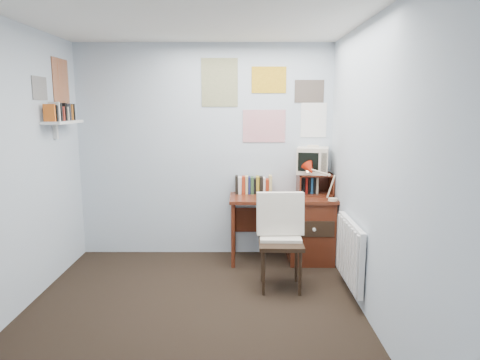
# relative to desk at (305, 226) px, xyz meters

# --- Properties ---
(ground) EXTENTS (3.50, 3.50, 0.00)m
(ground) POSITION_rel_desk_xyz_m (-1.17, -1.48, -0.41)
(ground) COLOR black
(ground) RESTS_ON ground
(back_wall) EXTENTS (3.00, 0.02, 2.50)m
(back_wall) POSITION_rel_desk_xyz_m (-1.17, 0.27, 0.84)
(back_wall) COLOR silver
(back_wall) RESTS_ON ground
(right_wall) EXTENTS (0.02, 3.50, 2.50)m
(right_wall) POSITION_rel_desk_xyz_m (0.33, -1.48, 0.84)
(right_wall) COLOR silver
(right_wall) RESTS_ON ground
(ceiling) EXTENTS (3.00, 3.50, 0.02)m
(ceiling) POSITION_rel_desk_xyz_m (-1.17, -1.48, 2.09)
(ceiling) COLOR white
(ceiling) RESTS_ON back_wall
(desk) EXTENTS (1.20, 0.55, 0.76)m
(desk) POSITION_rel_desk_xyz_m (0.00, 0.00, 0.00)
(desk) COLOR #602716
(desk) RESTS_ON ground
(desk_chair) EXTENTS (0.48, 0.46, 0.91)m
(desk_chair) POSITION_rel_desk_xyz_m (-0.35, -0.79, 0.05)
(desk_chair) COLOR black
(desk_chair) RESTS_ON ground
(desk_lamp) EXTENTS (0.28, 0.24, 0.37)m
(desk_lamp) POSITION_rel_desk_xyz_m (0.26, -0.21, 0.54)
(desk_lamp) COLOR red
(desk_lamp) RESTS_ON desk
(tv_riser) EXTENTS (0.40, 0.30, 0.25)m
(tv_riser) POSITION_rel_desk_xyz_m (0.12, 0.11, 0.48)
(tv_riser) COLOR #602716
(tv_riser) RESTS_ON desk
(crt_tv) EXTENTS (0.41, 0.39, 0.33)m
(crt_tv) POSITION_rel_desk_xyz_m (0.09, 0.13, 0.77)
(crt_tv) COLOR beige
(crt_tv) RESTS_ON tv_riser
(book_row) EXTENTS (0.60, 0.14, 0.22)m
(book_row) POSITION_rel_desk_xyz_m (-0.51, 0.18, 0.46)
(book_row) COLOR #602716
(book_row) RESTS_ON desk
(radiator) EXTENTS (0.09, 0.80, 0.60)m
(radiator) POSITION_rel_desk_xyz_m (0.29, -0.93, 0.01)
(radiator) COLOR white
(radiator) RESTS_ON right_wall
(wall_shelf) EXTENTS (0.20, 0.62, 0.24)m
(wall_shelf) POSITION_rel_desk_xyz_m (-2.57, -0.38, 1.21)
(wall_shelf) COLOR white
(wall_shelf) RESTS_ON left_wall
(posters_back) EXTENTS (1.20, 0.01, 0.90)m
(posters_back) POSITION_rel_desk_xyz_m (-0.47, 0.26, 1.44)
(posters_back) COLOR white
(posters_back) RESTS_ON back_wall
(posters_left) EXTENTS (0.01, 0.70, 0.60)m
(posters_left) POSITION_rel_desk_xyz_m (-2.67, -0.38, 1.59)
(posters_left) COLOR white
(posters_left) RESTS_ON left_wall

